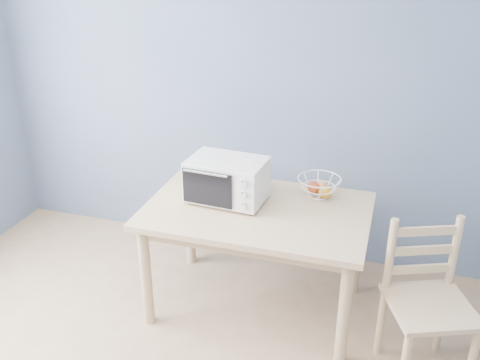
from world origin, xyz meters
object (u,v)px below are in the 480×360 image
(fruit_basket, at_px, (319,187))
(toaster_oven, at_px, (224,179))
(dining_table, at_px, (257,222))
(dining_chair, at_px, (426,305))

(fruit_basket, bearing_deg, toaster_oven, -157.48)
(dining_table, xyz_separation_m, toaster_oven, (-0.23, 0.05, 0.25))
(fruit_basket, relative_size, dining_chair, 0.37)
(fruit_basket, height_order, dining_chair, dining_chair)
(fruit_basket, bearing_deg, dining_table, -140.12)
(dining_table, bearing_deg, fruit_basket, 39.88)
(dining_table, distance_m, fruit_basket, 0.48)
(dining_table, bearing_deg, dining_chair, -15.32)
(dining_table, relative_size, toaster_oven, 2.76)
(dining_chair, bearing_deg, dining_table, 142.31)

